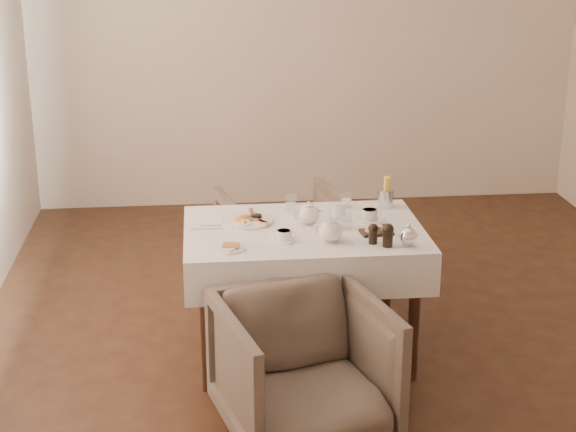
% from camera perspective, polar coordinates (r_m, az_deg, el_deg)
% --- Properties ---
extents(table, '(1.28, 0.88, 0.75)m').
position_cam_1_polar(table, '(4.77, 1.01, -2.12)').
color(table, black).
rests_on(table, ground).
extents(armchair_near, '(0.90, 0.92, 0.69)m').
position_cam_1_polar(armchair_near, '(4.16, 1.03, -9.91)').
color(armchair_near, brown).
rests_on(armchair_near, ground).
extents(armchair_far, '(0.91, 0.93, 0.70)m').
position_cam_1_polar(armchair_far, '(5.60, -0.13, -1.98)').
color(armchair_far, brown).
rests_on(armchair_far, ground).
extents(breakfast_plate, '(0.29, 0.29, 0.04)m').
position_cam_1_polar(breakfast_plate, '(4.83, -2.64, -0.25)').
color(breakfast_plate, white).
rests_on(breakfast_plate, table).
extents(side_plate, '(0.18, 0.16, 0.02)m').
position_cam_1_polar(side_plate, '(4.44, -3.90, -2.08)').
color(side_plate, white).
rests_on(side_plate, table).
extents(teapot_centre, '(0.19, 0.17, 0.13)m').
position_cam_1_polar(teapot_centre, '(4.77, 1.33, 0.22)').
color(teapot_centre, white).
rests_on(teapot_centre, table).
extents(teapot_front, '(0.21, 0.19, 0.14)m').
position_cam_1_polar(teapot_front, '(4.52, 2.78, -0.85)').
color(teapot_front, white).
rests_on(teapot_front, table).
extents(creamer, '(0.08, 0.08, 0.08)m').
position_cam_1_polar(creamer, '(4.88, 3.30, 0.36)').
color(creamer, white).
rests_on(creamer, table).
extents(teacup_near, '(0.12, 0.12, 0.06)m').
position_cam_1_polar(teacup_near, '(4.53, -0.26, -1.32)').
color(teacup_near, white).
rests_on(teacup_near, table).
extents(teacup_far, '(0.13, 0.13, 0.07)m').
position_cam_1_polar(teacup_far, '(4.85, 5.30, 0.03)').
color(teacup_far, white).
rests_on(teacup_far, table).
extents(glass_left, '(0.08, 0.08, 0.09)m').
position_cam_1_polar(glass_left, '(4.97, 0.23, 0.78)').
color(glass_left, silver).
rests_on(glass_left, table).
extents(glass_mid, '(0.08, 0.08, 0.10)m').
position_cam_1_polar(glass_mid, '(4.72, 3.74, -0.22)').
color(glass_mid, silver).
rests_on(glass_mid, table).
extents(glass_right, '(0.07, 0.07, 0.09)m').
position_cam_1_polar(glass_right, '(5.06, 3.78, 1.04)').
color(glass_right, silver).
rests_on(glass_right, table).
extents(condiment_board, '(0.18, 0.13, 0.04)m').
position_cam_1_polar(condiment_board, '(4.67, 5.71, -0.97)').
color(condiment_board, black).
rests_on(condiment_board, table).
extents(pepper_mill_left, '(0.05, 0.05, 0.11)m').
position_cam_1_polar(pepper_mill_left, '(4.51, 5.53, -1.14)').
color(pepper_mill_left, black).
rests_on(pepper_mill_left, table).
extents(pepper_mill_right, '(0.07, 0.07, 0.12)m').
position_cam_1_polar(pepper_mill_right, '(4.48, 6.47, -1.23)').
color(pepper_mill_right, black).
rests_on(pepper_mill_right, table).
extents(silver_pot, '(0.13, 0.12, 0.12)m').
position_cam_1_polar(silver_pot, '(4.50, 7.77, -1.21)').
color(silver_pot, white).
rests_on(silver_pot, table).
extents(fries_cup, '(0.09, 0.09, 0.18)m').
position_cam_1_polar(fries_cup, '(5.08, 6.34, 1.46)').
color(fries_cup, silver).
rests_on(fries_cup, table).
extents(cutlery_fork, '(0.17, 0.02, 0.00)m').
position_cam_1_polar(cutlery_fork, '(4.78, -4.63, -0.61)').
color(cutlery_fork, silver).
rests_on(cutlery_fork, table).
extents(cutlery_knife, '(0.18, 0.02, 0.00)m').
position_cam_1_polar(cutlery_knife, '(4.73, -5.28, -0.83)').
color(cutlery_knife, silver).
rests_on(cutlery_knife, table).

